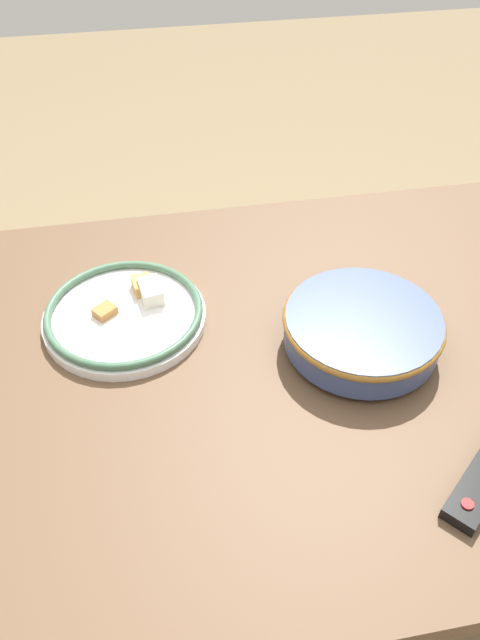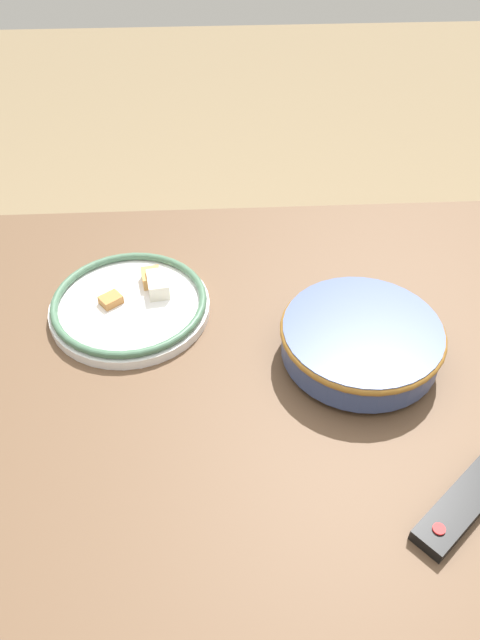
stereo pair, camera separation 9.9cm
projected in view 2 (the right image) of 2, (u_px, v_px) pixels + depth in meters
name	position (u px, v px, depth m)	size (l,w,h in m)	color
ground_plane	(274.00, 567.00, 1.57)	(8.00, 8.00, 0.00)	#7F6B4C
dining_table	(288.00, 394.00, 1.11)	(1.27, 0.93, 0.76)	brown
noodle_bowl	(361.00, 342.00, 1.02)	(0.27, 0.27, 0.07)	#384775
food_plate	(131.00, 304.00, 1.12)	(0.29, 0.29, 0.05)	white
tv_remote	(465.00, 502.00, 0.84)	(0.17, 0.16, 0.02)	black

